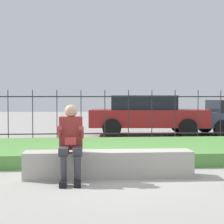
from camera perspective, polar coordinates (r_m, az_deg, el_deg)
ground_plane at (r=6.54m, az=1.23°, el=-9.85°), size 60.00×60.00×0.00m
stone_bench at (r=6.48m, az=-0.52°, el=-8.14°), size 2.87×0.47×0.45m
person_seated_reader at (r=6.14m, az=-6.30°, el=-4.20°), size 0.42×0.73×1.25m
grass_berm at (r=8.78m, az=-0.26°, el=-5.84°), size 9.62×3.21×0.27m
iron_fence at (r=10.89m, az=-1.09°, el=-0.60°), size 7.62×0.03×1.59m
car_parked_center at (r=13.68m, az=5.25°, el=-0.31°), size 4.32×2.27×1.44m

